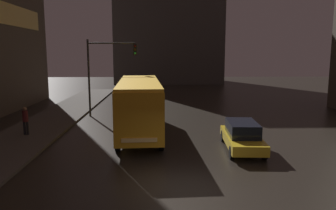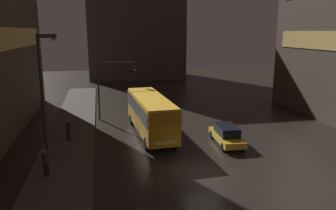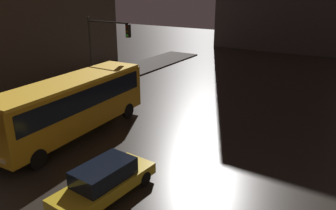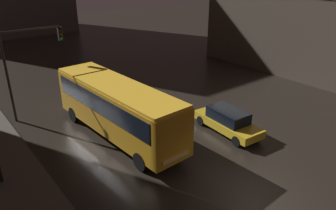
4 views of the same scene
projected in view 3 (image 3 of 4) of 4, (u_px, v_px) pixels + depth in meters
sidewalk_left at (22, 106)px, 23.74m from camera, size 4.00×48.00×0.15m
bus_near at (73, 102)px, 18.66m from camera, size 3.02×10.37×3.38m
car_taxi at (105, 181)px, 13.40m from camera, size 2.03×4.72×1.50m
traffic_light_main at (104, 44)px, 24.26m from camera, size 3.97×0.35×6.17m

